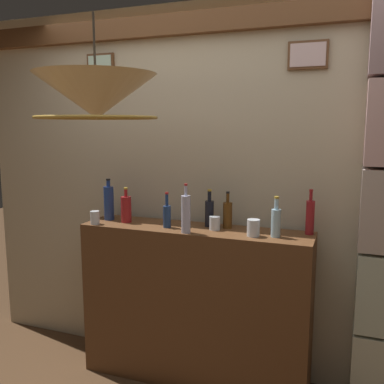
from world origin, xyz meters
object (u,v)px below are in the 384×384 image
object	(u,v)px
glass_tumbler_rocks	(95,218)
glass_tumbler_shot	(215,223)
liquor_bottle_amaro	(167,215)
glass_tumbler_highball	(253,228)
liquor_bottle_whiskey	(276,222)
liquor_bottle_gin	(310,216)
liquor_bottle_port	(109,202)
pendant_lamp	(96,98)
liquor_bottle_scotch	(209,212)
liquor_bottle_sherry	(126,209)
liquor_bottle_rum	(228,214)
liquor_bottle_brandy	(186,214)

from	to	relation	value
glass_tumbler_rocks	glass_tumbler_shot	distance (m)	0.83
liquor_bottle_amaro	glass_tumbler_highball	distance (m)	0.59
liquor_bottle_whiskey	liquor_bottle_gin	size ratio (longest dim) A/B	0.88
liquor_bottle_port	glass_tumbler_highball	xyz separation A→B (m)	(1.08, -0.09, -0.07)
liquor_bottle_port	pendant_lamp	size ratio (longest dim) A/B	0.48
liquor_bottle_whiskey	glass_tumbler_rocks	xyz separation A→B (m)	(-1.22, -0.10, -0.05)
liquor_bottle_scotch	liquor_bottle_gin	bearing A→B (deg)	1.69
liquor_bottle_whiskey	glass_tumbler_shot	bearing A→B (deg)	174.34
liquor_bottle_sherry	liquor_bottle_rum	distance (m)	0.72
liquor_bottle_gin	liquor_bottle_rum	bearing A→B (deg)	-177.47
liquor_bottle_port	liquor_bottle_gin	distance (m)	1.40
liquor_bottle_scotch	pendant_lamp	xyz separation A→B (m)	(-0.37, -0.75, 0.72)
liquor_bottle_port	pendant_lamp	bearing A→B (deg)	-61.71
liquor_bottle_port	liquor_bottle_rum	world-z (taller)	liquor_bottle_port
glass_tumbler_shot	pendant_lamp	distance (m)	1.11
glass_tumbler_shot	pendant_lamp	bearing A→B (deg)	-122.90
liquor_bottle_rum	liquor_bottle_scotch	bearing A→B (deg)	178.24
liquor_bottle_amaro	pendant_lamp	bearing A→B (deg)	-100.54
liquor_bottle_scotch	liquor_bottle_rum	size ratio (longest dim) A/B	1.03
liquor_bottle_port	glass_tumbler_rocks	distance (m)	0.18
liquor_bottle_rum	glass_tumbler_highball	world-z (taller)	liquor_bottle_rum
liquor_bottle_port	pendant_lamp	distance (m)	1.04
liquor_bottle_port	glass_tumbler_highball	bearing A→B (deg)	-4.85
liquor_bottle_brandy	glass_tumbler_highball	distance (m)	0.43
liquor_bottle_port	liquor_bottle_rum	size ratio (longest dim) A/B	1.22
glass_tumbler_shot	liquor_bottle_scotch	bearing A→B (deg)	128.90
liquor_bottle_brandy	liquor_bottle_scotch	bearing A→B (deg)	68.49
liquor_bottle_sherry	liquor_bottle_amaro	bearing A→B (deg)	-7.18
liquor_bottle_gin	glass_tumbler_rocks	world-z (taller)	liquor_bottle_gin
pendant_lamp	liquor_bottle_rum	bearing A→B (deg)	56.13
liquor_bottle_brandy	liquor_bottle_sherry	distance (m)	0.52
liquor_bottle_whiskey	glass_tumbler_shot	size ratio (longest dim) A/B	2.82
liquor_bottle_whiskey	liquor_bottle_amaro	bearing A→B (deg)	-179.24
liquor_bottle_brandy	glass_tumbler_shot	world-z (taller)	liquor_bottle_brandy
liquor_bottle_whiskey	liquor_bottle_gin	distance (m)	0.23
liquor_bottle_rum	glass_tumbler_highball	distance (m)	0.25
liquor_bottle_port	liquor_bottle_amaro	distance (m)	0.49
liquor_bottle_brandy	liquor_bottle_scotch	world-z (taller)	liquor_bottle_brandy
liquor_bottle_scotch	glass_tumbler_shot	distance (m)	0.11
liquor_bottle_port	liquor_bottle_sherry	distance (m)	0.16
liquor_bottle_sherry	liquor_bottle_rum	xyz separation A→B (m)	(0.71, 0.08, -0.00)
liquor_bottle_port	liquor_bottle_amaro	size ratio (longest dim) A/B	1.25
glass_tumbler_rocks	liquor_bottle_port	bearing A→B (deg)	83.80
liquor_bottle_amaro	glass_tumbler_highball	world-z (taller)	liquor_bottle_amaro
liquor_bottle_whiskey	glass_tumbler_shot	xyz separation A→B (m)	(-0.40, 0.04, -0.05)
liquor_bottle_sherry	glass_tumbler_highball	distance (m)	0.92
liquor_bottle_rum	glass_tumbler_rocks	xyz separation A→B (m)	(-0.89, -0.21, -0.05)
liquor_bottle_sherry	liquor_bottle_scotch	distance (m)	0.59
liquor_bottle_whiskey	liquor_bottle_sherry	bearing A→B (deg)	178.25
liquor_bottle_whiskey	liquor_bottle_brandy	xyz separation A→B (m)	(-0.55, -0.10, 0.03)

